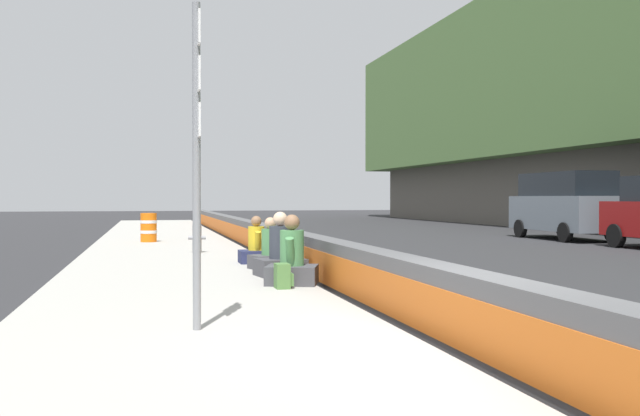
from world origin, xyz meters
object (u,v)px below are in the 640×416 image
seated_person_rear (270,253)px  construction_barrel (149,227)px  route_sign_post (197,140)px  fire_hydrant (197,236)px  backpack (283,276)px  seated_person_foreground (292,262)px  seated_person_far (256,248)px  seated_person_middle (280,256)px  parked_car_fourth (564,204)px

seated_person_rear → construction_barrel: (9.58, 2.42, 0.15)m
route_sign_post → fire_hydrant: route_sign_post is taller
backpack → construction_barrel: 12.84m
seated_person_foreground → seated_person_far: bearing=0.0°
fire_hydrant → seated_person_rear: size_ratio=0.83×
seated_person_rear → fire_hydrant: bearing=14.3°
fire_hydrant → seated_person_far: (-3.25, -1.09, -0.12)m
fire_hydrant → seated_person_far: bearing=-161.5°
seated_person_foreground → seated_person_middle: (1.29, -0.04, 0.01)m
construction_barrel → seated_person_middle: bearing=-167.7°
seated_person_foreground → backpack: seated_person_foreground is taller
seated_person_rear → backpack: size_ratio=2.64×
fire_hydrant → seated_person_rear: (-4.62, -1.17, -0.12)m
route_sign_post → parked_car_fourth: size_ratio=0.70×
route_sign_post → fire_hydrant: bearing=-3.8°
seated_person_middle → parked_car_fourth: size_ratio=0.23×
fire_hydrant → seated_person_middle: size_ratio=0.74×
seated_person_middle → seated_person_far: bearing=1.0°
fire_hydrant → construction_barrel: (4.96, 1.24, 0.03)m
seated_person_foreground → construction_barrel: size_ratio=1.24×
seated_person_middle → seated_person_rear: 1.30m
route_sign_post → backpack: bearing=-26.0°
seated_person_rear → seated_person_foreground: bearing=178.2°
seated_person_middle → construction_barrel: 11.14m
seated_person_rear → construction_barrel: 9.88m
seated_person_middle → backpack: (-1.78, 0.29, -0.18)m
route_sign_post → parked_car_fourth: route_sign_post is taller
backpack → seated_person_middle: bearing=-9.3°
seated_person_rear → backpack: seated_person_rear is taller
fire_hydrant → backpack: bearing=-173.7°
seated_person_foreground → seated_person_far: seated_person_foreground is taller
seated_person_foreground → parked_car_fourth: 17.82m
fire_hydrant → route_sign_post: bearing=176.2°
route_sign_post → parked_car_fourth: bearing=-43.3°
seated_person_foreground → seated_person_far: size_ratio=1.12×
fire_hydrant → seated_person_middle: seated_person_middle is taller
fire_hydrant → backpack: 7.76m
seated_person_far → parked_car_fourth: bearing=-58.1°
parked_car_fourth → route_sign_post: bearing=136.7°
route_sign_post → seated_person_rear: (6.32, -1.90, -1.76)m
seated_person_far → backpack: bearing=176.9°
seated_person_far → construction_barrel: seated_person_far is taller
backpack → parked_car_fourth: (12.58, -13.32, 1.02)m
fire_hydrant → seated_person_middle: bearing=-169.2°
seated_person_rear → parked_car_fourth: 16.11m
route_sign_post → seated_person_far: bearing=-13.3°
backpack → seated_person_far: bearing=-3.1°
construction_barrel → fire_hydrant: bearing=-165.9°
fire_hydrant → parked_car_fourth: parked_car_fourth is taller
fire_hydrant → seated_person_foreground: 7.30m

